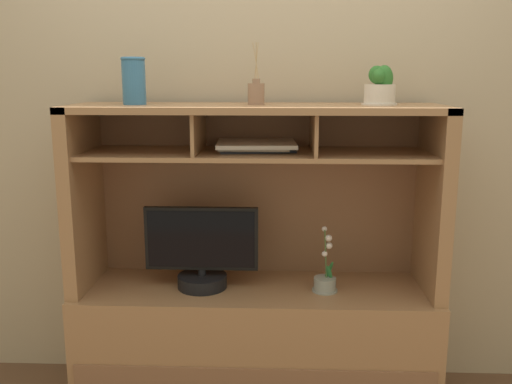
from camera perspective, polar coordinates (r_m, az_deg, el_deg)
name	(u,v)px	position (r m, az deg, el deg)	size (l,w,h in m)	color
back_wall	(258,106)	(2.74, 0.26, 8.86)	(6.00, 0.02, 2.80)	tan
media_console	(256,314)	(2.70, 0.01, -12.38)	(1.65, 0.54, 1.42)	#9C7049
tv_monitor	(202,255)	(2.58, -5.58, -6.42)	(0.52, 0.23, 0.38)	black
potted_orchid	(325,280)	(2.58, 7.11, -8.95)	(0.12, 0.12, 0.30)	#969A90
magazine_stack_left	(256,146)	(2.51, -0.02, 4.77)	(0.37, 0.32, 0.04)	#2B3241
diffuser_bottle	(256,93)	(2.47, 0.01, 10.10)	(0.07, 0.07, 0.27)	#926D54
potted_succulent	(380,88)	(2.49, 12.61, 10.38)	(0.15, 0.15, 0.17)	beige
ceramic_vase	(134,81)	(2.53, -12.43, 11.08)	(0.11, 0.11, 0.20)	teal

